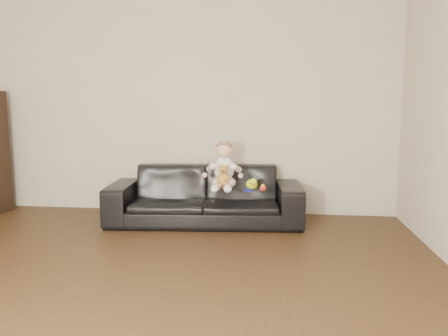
# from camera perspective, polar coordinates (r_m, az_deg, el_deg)

# --- Properties ---
(floor) EXTENTS (5.50, 5.50, 0.00)m
(floor) POSITION_cam_1_polar(r_m,az_deg,el_deg) (2.89, -17.57, -18.18)
(floor) COLOR #3C2715
(floor) RESTS_ON ground
(wall_back) EXTENTS (5.00, 0.00, 5.00)m
(wall_back) POSITION_cam_1_polar(r_m,az_deg,el_deg) (5.22, -5.58, 8.47)
(wall_back) COLOR beige
(wall_back) RESTS_ON ground
(sofa) EXTENTS (2.13, 0.97, 0.60)m
(sofa) POSITION_cam_1_polar(r_m,az_deg,el_deg) (4.76, -2.50, -3.55)
(sofa) COLOR black
(sofa) RESTS_ON floor
(baby) EXTENTS (0.34, 0.42, 0.50)m
(baby) POSITION_cam_1_polar(r_m,az_deg,el_deg) (4.56, -0.02, -0.02)
(baby) COLOR #FDD5DB
(baby) RESTS_ON sofa
(teddy_bear) EXTENTS (0.12, 0.12, 0.21)m
(teddy_bear) POSITION_cam_1_polar(r_m,az_deg,el_deg) (4.42, -0.13, -1.01)
(teddy_bear) COLOR #AB7830
(teddy_bear) RESTS_ON sofa
(toy_green) EXTENTS (0.16, 0.18, 0.11)m
(toy_green) POSITION_cam_1_polar(r_m,az_deg,el_deg) (4.57, 3.64, -2.16)
(toy_green) COLOR #C6E31A
(toy_green) RESTS_ON sofa
(toy_rattle) EXTENTS (0.06, 0.06, 0.06)m
(toy_rattle) POSITION_cam_1_polar(r_m,az_deg,el_deg) (4.48, 5.10, -2.65)
(toy_rattle) COLOR red
(toy_rattle) RESTS_ON sofa
(toy_blue_disc) EXTENTS (0.12, 0.12, 0.01)m
(toy_blue_disc) POSITION_cam_1_polar(r_m,az_deg,el_deg) (4.51, 3.15, -2.88)
(toy_blue_disc) COLOR #181CC5
(toy_blue_disc) RESTS_ON sofa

